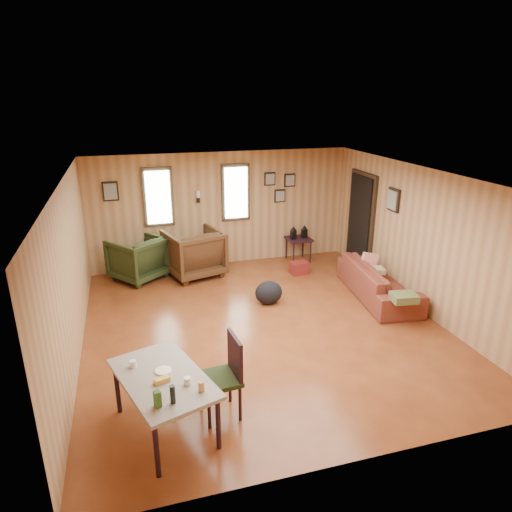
{
  "coord_description": "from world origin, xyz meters",
  "views": [
    {
      "loc": [
        -1.92,
        -6.22,
        3.53
      ],
      "look_at": [
        0.0,
        0.4,
        1.05
      ],
      "focal_mm": 32.0,
      "sensor_mm": 36.0,
      "label": 1
    }
  ],
  "objects_px": {
    "dining_table": "(163,382)",
    "sofa": "(379,276)",
    "recliner_green": "(138,256)",
    "recliner_brown": "(194,251)",
    "side_table": "(299,237)",
    "end_table": "(156,255)"
  },
  "relations": [
    {
      "from": "side_table",
      "to": "dining_table",
      "type": "bearing_deg",
      "value": -125.73
    },
    {
      "from": "recliner_brown",
      "to": "dining_table",
      "type": "xyz_separation_m",
      "value": [
        -1.01,
        -4.45,
        0.09
      ]
    },
    {
      "from": "recliner_brown",
      "to": "dining_table",
      "type": "height_order",
      "value": "recliner_brown"
    },
    {
      "from": "recliner_brown",
      "to": "side_table",
      "type": "xyz_separation_m",
      "value": [
        2.34,
        0.21,
        0.02
      ]
    },
    {
      "from": "dining_table",
      "to": "recliner_brown",
      "type": "bearing_deg",
      "value": 59.24
    },
    {
      "from": "side_table",
      "to": "recliner_brown",
      "type": "bearing_deg",
      "value": -174.87
    },
    {
      "from": "recliner_green",
      "to": "dining_table",
      "type": "height_order",
      "value": "recliner_green"
    },
    {
      "from": "end_table",
      "to": "side_table",
      "type": "bearing_deg",
      "value": -1.72
    },
    {
      "from": "side_table",
      "to": "sofa",
      "type": "bearing_deg",
      "value": -72.15
    },
    {
      "from": "recliner_brown",
      "to": "recliner_green",
      "type": "distance_m",
      "value": 1.1
    },
    {
      "from": "sofa",
      "to": "recliner_brown",
      "type": "height_order",
      "value": "recliner_brown"
    },
    {
      "from": "end_table",
      "to": "side_table",
      "type": "xyz_separation_m",
      "value": [
        3.07,
        -0.09,
        0.15
      ]
    },
    {
      "from": "dining_table",
      "to": "sofa",
      "type": "bearing_deg",
      "value": 13.47
    },
    {
      "from": "recliner_green",
      "to": "dining_table",
      "type": "bearing_deg",
      "value": 52.95
    },
    {
      "from": "recliner_green",
      "to": "sofa",
      "type": "bearing_deg",
      "value": 115.14
    },
    {
      "from": "sofa",
      "to": "end_table",
      "type": "bearing_deg",
      "value": 65.52
    },
    {
      "from": "end_table",
      "to": "side_table",
      "type": "relative_size",
      "value": 0.89
    },
    {
      "from": "sofa",
      "to": "recliner_brown",
      "type": "relative_size",
      "value": 1.99
    },
    {
      "from": "sofa",
      "to": "recliner_green",
      "type": "distance_m",
      "value": 4.64
    },
    {
      "from": "recliner_brown",
      "to": "side_table",
      "type": "height_order",
      "value": "recliner_brown"
    },
    {
      "from": "sofa",
      "to": "recliner_brown",
      "type": "distance_m",
      "value": 3.63
    },
    {
      "from": "recliner_green",
      "to": "end_table",
      "type": "bearing_deg",
      "value": 169.11
    }
  ]
}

